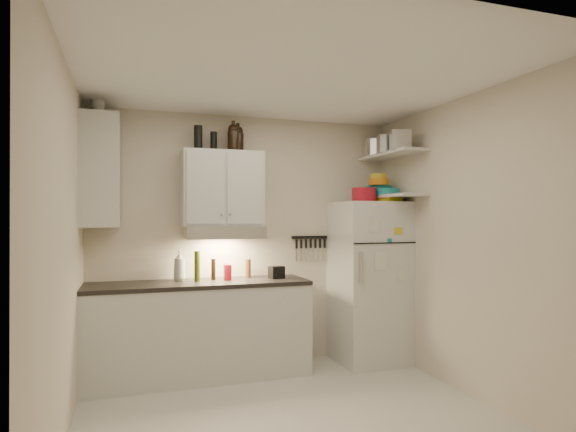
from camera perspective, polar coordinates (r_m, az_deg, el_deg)
name	(u,v)px	position (r m, az deg, el deg)	size (l,w,h in m)	color
floor	(294,421)	(3.96, 0.75, -23.14)	(3.20, 3.00, 0.02)	beige
ceiling	(294,76)	(3.80, 0.75, 16.25)	(3.20, 3.00, 0.02)	white
back_wall	(247,240)	(5.10, -4.84, -2.83)	(3.20, 0.02, 2.60)	beige
left_wall	(62,253)	(3.48, -25.26, -4.01)	(0.02, 3.00, 2.60)	beige
right_wall	(470,245)	(4.45, 20.76, -3.19)	(0.02, 3.00, 2.60)	beige
base_cabinet	(199,332)	(4.81, -10.50, -13.33)	(2.10, 0.60, 0.88)	silver
countertop	(199,284)	(4.73, -10.50, -7.90)	(2.10, 0.62, 0.04)	black
upper_cabinet	(222,189)	(4.87, -7.79, 3.22)	(0.80, 0.33, 0.75)	silver
side_cabinet	(100,172)	(4.67, -21.35, 4.93)	(0.33, 0.55, 1.00)	silver
range_hood	(224,232)	(4.80, -7.65, -1.92)	(0.76, 0.46, 0.12)	silver
fridge	(369,282)	(5.26, 9.57, -7.68)	(0.70, 0.68, 1.70)	silver
shelf_hi	(392,155)	(5.24, 12.20, 7.10)	(0.30, 0.95, 0.03)	silver
shelf_lo	(392,196)	(5.20, 12.21, 2.29)	(0.30, 0.95, 0.03)	silver
knife_strip	(310,237)	(5.29, 2.62, -2.53)	(0.42, 0.02, 0.03)	black
dutch_oven	(364,195)	(5.13, 9.00, 2.48)	(0.26, 0.26, 0.15)	maroon
book_stack	(389,198)	(5.20, 11.84, 2.07)	(0.19, 0.24, 0.08)	yellow
spice_jar	(372,197)	(5.24, 9.92, 2.18)	(0.06, 0.06, 0.10)	silver
stock_pot	(376,149)	(5.54, 10.34, 7.86)	(0.27, 0.27, 0.19)	silver
tin_a	(387,144)	(5.20, 11.63, 8.34)	(0.18, 0.17, 0.18)	#AAAAAD
tin_b	(400,140)	(4.99, 13.17, 8.74)	(0.19, 0.19, 0.19)	#AAAAAD
bowl_teal	(379,191)	(5.36, 10.71, 2.97)	(0.28, 0.28, 0.11)	teal
bowl_orange	(379,182)	(5.28, 10.70, 3.98)	(0.22, 0.22, 0.07)	#C87712
bowl_yellow	(379,176)	(5.28, 10.70, 4.64)	(0.17, 0.17, 0.06)	gold
plates	(387,192)	(5.23, 11.64, 2.81)	(0.27, 0.27, 0.07)	teal
growler_a	(233,137)	(4.87, -6.50, 9.29)	(0.12, 0.12, 0.27)	black
growler_b	(238,139)	(5.01, -5.97, 9.05)	(0.12, 0.12, 0.28)	black
thermos_a	(214,141)	(4.91, -8.81, 8.72)	(0.07, 0.07, 0.19)	black
thermos_b	(198,138)	(4.88, -10.60, 9.08)	(0.08, 0.08, 0.24)	black
side_jar	(98,109)	(4.80, -21.58, 11.74)	(0.11, 0.11, 0.15)	silver
soap_bottle	(179,263)	(4.83, -12.74, -5.50)	(0.13, 0.13, 0.34)	silver
pepper_mill	(248,268)	(4.97, -4.76, -6.21)	(0.06, 0.06, 0.19)	#5A311B
oil_bottle	(197,266)	(4.71, -10.72, -5.88)	(0.06, 0.06, 0.29)	#4C5C17
vinegar_bottle	(213,269)	(4.83, -8.84, -6.26)	(0.04, 0.04, 0.21)	black
clear_bottle	(226,271)	(4.84, -7.37, -6.46)	(0.06, 0.06, 0.17)	silver
red_jar	(228,272)	(4.79, -7.15, -6.65)	(0.08, 0.08, 0.15)	maroon
caddy	(276,272)	(4.89, -1.37, -6.69)	(0.14, 0.10, 0.12)	black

